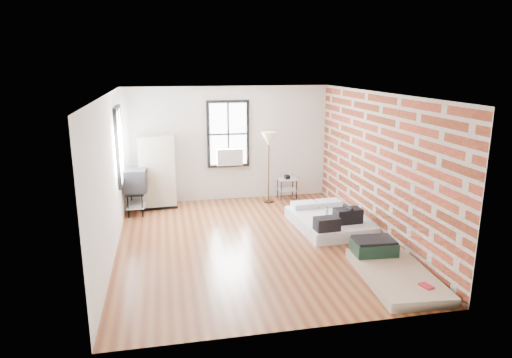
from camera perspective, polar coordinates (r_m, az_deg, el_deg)
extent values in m
plane|color=#5F2B19|center=(8.79, -0.57, -7.96)|extent=(6.00, 6.00, 0.00)
cube|color=silver|center=(11.26, -3.51, 4.40)|extent=(5.00, 0.01, 2.80)
cube|color=silver|center=(5.57, 5.33, -6.03)|extent=(5.00, 0.01, 2.80)
cube|color=silver|center=(8.27, -17.85, 0.11)|extent=(0.01, 6.00, 2.80)
cube|color=#983924|center=(9.16, 14.96, 1.65)|extent=(0.02, 6.00, 2.80)
cube|color=white|center=(8.15, -0.62, 10.58)|extent=(5.00, 6.00, 0.01)
cube|color=white|center=(11.17, -3.49, 5.62)|extent=(0.90, 0.02, 1.50)
cube|color=black|center=(11.14, -5.98, 5.54)|extent=(0.07, 0.08, 1.64)
cube|color=black|center=(11.27, -1.05, 5.72)|extent=(0.07, 0.08, 1.64)
cube|color=black|center=(11.10, -3.56, 9.65)|extent=(0.90, 0.08, 0.07)
cube|color=black|center=(11.34, -3.44, 1.71)|extent=(0.90, 0.08, 0.07)
cube|color=black|center=(11.16, -3.48, 5.61)|extent=(0.04, 0.02, 1.50)
cube|color=black|center=(11.16, -3.48, 5.61)|extent=(0.90, 0.02, 0.04)
cube|color=silver|center=(11.15, -3.36, 2.84)|extent=(0.62, 0.30, 0.40)
cube|color=white|center=(9.97, -16.63, 4.00)|extent=(0.02, 0.90, 1.50)
cube|color=black|center=(9.50, -16.98, 3.49)|extent=(0.08, 0.07, 1.64)
cube|color=black|center=(10.45, -16.52, 4.46)|extent=(0.08, 0.07, 1.64)
cube|color=black|center=(9.87, -17.07, 8.48)|extent=(0.08, 0.90, 0.07)
cube|color=black|center=(10.14, -16.43, -0.37)|extent=(0.08, 0.90, 0.07)
cube|color=black|center=(9.97, -16.57, 4.00)|extent=(0.02, 0.04, 1.50)
cube|color=black|center=(9.97, -16.57, 4.00)|extent=(0.02, 0.90, 0.04)
cube|color=silver|center=(9.65, 9.16, -5.32)|extent=(1.46, 1.91, 0.24)
cube|color=silver|center=(10.12, 6.03, -3.22)|extent=(0.55, 0.37, 0.12)
cube|color=silver|center=(10.33, 9.02, -2.95)|extent=(0.55, 0.37, 0.12)
cube|color=black|center=(9.28, 11.40, -4.50)|extent=(0.55, 0.34, 0.29)
cylinder|color=black|center=(9.23, 11.45, -3.54)|extent=(0.10, 0.34, 0.08)
cube|color=black|center=(8.80, 8.85, -5.56)|extent=(0.48, 0.32, 0.25)
cylinder|color=silver|center=(9.50, 8.80, -4.18)|extent=(0.07, 0.07, 0.21)
cylinder|color=#16349D|center=(9.46, 8.82, -3.49)|extent=(0.03, 0.03, 0.03)
cube|color=tan|center=(7.68, 17.12, -11.42)|extent=(1.15, 2.00, 0.15)
cube|color=#152F23|center=(8.16, 14.50, -8.23)|extent=(0.75, 0.56, 0.22)
cube|color=black|center=(8.12, 14.56, -7.37)|extent=(0.70, 0.51, 0.04)
cube|color=#AE1B27|center=(7.29, 20.51, -12.41)|extent=(0.18, 0.23, 0.03)
cube|color=black|center=(11.14, -12.04, -3.26)|extent=(0.88, 0.54, 0.06)
cube|color=beige|center=(10.92, -12.27, 1.00)|extent=(0.84, 0.50, 1.64)
cylinder|color=black|center=(11.33, 3.17, -1.49)|extent=(0.02, 0.02, 0.50)
cylinder|color=black|center=(11.46, 5.09, -1.36)|extent=(0.02, 0.02, 0.50)
cylinder|color=black|center=(11.62, 2.72, -1.09)|extent=(0.02, 0.02, 0.50)
cylinder|color=black|center=(11.74, 4.59, -0.96)|extent=(0.02, 0.02, 0.50)
cube|color=silver|center=(11.47, 3.91, -0.02)|extent=(0.47, 0.38, 0.02)
cube|color=silver|center=(11.54, 3.89, -1.33)|extent=(0.45, 0.36, 0.02)
cube|color=black|center=(11.46, 3.92, 0.25)|extent=(0.12, 0.17, 0.09)
cylinder|color=#2F200F|center=(11.28, 1.56, -2.80)|extent=(0.25, 0.25, 0.03)
cylinder|color=#2F200F|center=(11.08, 1.59, 0.96)|extent=(0.03, 0.03, 1.50)
cone|color=beige|center=(10.92, 1.62, 5.03)|extent=(0.37, 0.37, 0.33)
cylinder|color=black|center=(10.45, -15.70, -3.36)|extent=(0.03, 0.03, 0.51)
cylinder|color=black|center=(10.41, -14.02, -3.31)|extent=(0.03, 0.03, 0.51)
cylinder|color=black|center=(11.03, -15.30, -2.40)|extent=(0.03, 0.03, 0.51)
cylinder|color=black|center=(11.00, -13.72, -2.36)|extent=(0.03, 0.03, 0.51)
cube|color=black|center=(10.65, -14.77, -1.53)|extent=(0.45, 0.76, 0.03)
cube|color=silver|center=(10.74, -14.66, -3.11)|extent=(0.43, 0.74, 0.02)
cube|color=black|center=(10.58, -14.86, -0.12)|extent=(0.55, 0.62, 0.51)
cube|color=black|center=(10.56, -13.48, -0.07)|extent=(0.05, 0.49, 0.41)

